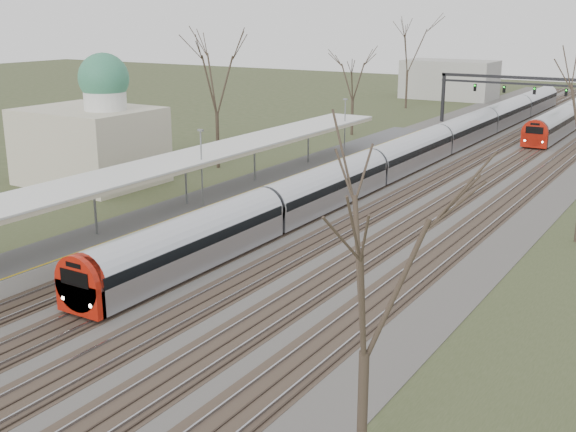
# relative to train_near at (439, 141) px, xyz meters

# --- Properties ---
(track_bed) EXTENTS (24.00, 160.00, 0.22)m
(track_bed) POSITION_rel_train_near_xyz_m (2.76, -8.35, -1.42)
(track_bed) COLOR #474442
(track_bed) RESTS_ON ground
(platform) EXTENTS (3.50, 69.00, 1.00)m
(platform) POSITION_rel_train_near_xyz_m (-6.55, -25.85, -0.98)
(platform) COLOR #9E9B93
(platform) RESTS_ON ground
(canopy) EXTENTS (4.10, 50.00, 3.11)m
(canopy) POSITION_rel_train_near_xyz_m (-6.55, -30.37, 2.45)
(canopy) COLOR slate
(canopy) RESTS_ON platform
(dome_building) EXTENTS (10.00, 8.00, 10.30)m
(dome_building) POSITION_rel_train_near_xyz_m (-19.21, -25.35, 2.24)
(dome_building) COLOR beige
(dome_building) RESTS_ON ground
(signal_gantry) EXTENTS (21.00, 0.59, 6.08)m
(signal_gantry) POSITION_rel_train_near_xyz_m (2.79, 21.63, 3.43)
(signal_gantry) COLOR black
(signal_gantry) RESTS_ON ground
(tree_west_far) EXTENTS (5.50, 5.50, 11.33)m
(tree_west_far) POSITION_rel_train_near_xyz_m (-14.50, -15.35, 6.54)
(tree_west_far) COLOR #2D231C
(tree_west_far) RESTS_ON ground
(tree_east_near) EXTENTS (4.50, 4.50, 9.27)m
(tree_east_near) POSITION_rel_train_near_xyz_m (15.50, -48.35, 5.08)
(tree_east_near) COLOR #2D231C
(tree_east_near) RESTS_ON ground
(train_near) EXTENTS (2.62, 90.21, 3.05)m
(train_near) POSITION_rel_train_near_xyz_m (0.00, 0.00, 0.00)
(train_near) COLOR #B8BBC4
(train_near) RESTS_ON ground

